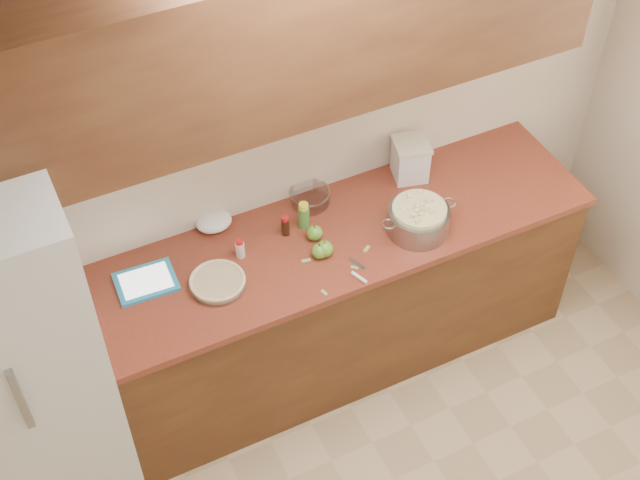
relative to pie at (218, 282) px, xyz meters
name	(u,v)px	position (x,y,z in m)	size (l,w,h in m)	color
room_shell	(518,452)	(0.53, -1.43, 0.36)	(3.60, 3.60, 3.60)	tan
counter_run	(321,303)	(0.53, 0.05, -0.48)	(2.64, 0.68, 0.92)	#573518
upper_cabinets	(304,32)	(0.53, 0.20, 1.01)	(2.60, 0.34, 0.70)	#59351B
fridge	(12,359)	(-0.91, 0.01, -0.04)	(0.70, 0.70, 1.80)	silver
pie	(218,282)	(0.00, 0.00, 0.00)	(0.26, 0.26, 0.04)	silver
colander	(418,219)	(0.96, -0.09, 0.05)	(0.39, 0.29, 0.14)	gray
flour_canister	(410,159)	(1.12, 0.26, 0.08)	(0.21, 0.21, 0.21)	silver
tablet	(146,282)	(-0.28, 0.15, -0.01)	(0.27, 0.22, 0.02)	#278EBC
paring_knife	(359,275)	(0.58, -0.23, -0.01)	(0.08, 0.17, 0.02)	gray
lemon_bottle	(304,216)	(0.50, 0.16, 0.05)	(0.05, 0.05, 0.14)	#4C8C38
cinnamon_shaker	(240,249)	(0.16, 0.12, 0.03)	(0.04, 0.04, 0.10)	beige
vanilla_bottle	(285,226)	(0.40, 0.16, 0.03)	(0.04, 0.04, 0.11)	black
mixing_bowl	(310,196)	(0.59, 0.30, 0.02)	(0.20, 0.20, 0.07)	silver
paper_towel	(214,222)	(0.12, 0.34, 0.01)	(0.17, 0.14, 0.07)	white
apple_left	(319,251)	(0.48, -0.04, 0.01)	(0.07, 0.07, 0.08)	#599326
apple_center	(315,233)	(0.51, 0.07, 0.02)	(0.08, 0.08, 0.09)	#599326
apple_front	(324,249)	(0.50, -0.04, 0.02)	(0.08, 0.08, 0.09)	#599326
peel_a	(324,292)	(0.40, -0.24, -0.02)	(0.03, 0.01, 0.00)	#84B658
peel_b	(306,260)	(0.41, -0.04, -0.02)	(0.04, 0.02, 0.00)	#84B658
peel_c	(355,268)	(0.59, -0.17, -0.02)	(0.03, 0.01, 0.00)	#84B658
peel_d	(367,249)	(0.69, -0.10, -0.02)	(0.04, 0.02, 0.00)	#84B658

